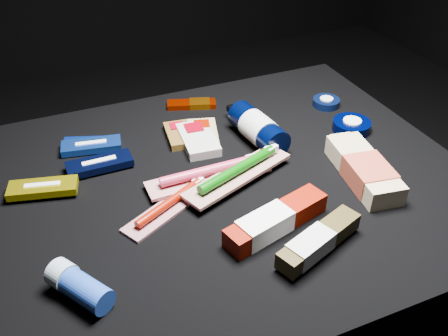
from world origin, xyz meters
name	(u,v)px	position (x,y,z in m)	size (l,w,h in m)	color
ground	(220,312)	(0.00, 0.00, 0.00)	(3.00, 3.00, 0.00)	black
cloth_table	(219,253)	(0.00, 0.00, 0.20)	(0.98, 0.78, 0.40)	black
luna_bar_0	(89,143)	(-0.21, 0.22, 0.41)	(0.12, 0.07, 0.01)	#0D35BB
luna_bar_1	(91,146)	(-0.21, 0.21, 0.41)	(0.13, 0.07, 0.02)	#1540AC
luna_bar_2	(100,164)	(-0.21, 0.13, 0.41)	(0.13, 0.05, 0.02)	black
luna_bar_3	(43,188)	(-0.32, 0.09, 0.41)	(0.13, 0.08, 0.02)	#C7B40B
clif_bar_0	(179,134)	(-0.02, 0.18, 0.41)	(0.07, 0.11, 0.02)	brown
clif_bar_1	(197,138)	(0.01, 0.15, 0.41)	(0.08, 0.13, 0.02)	beige
clif_bar_2	(203,134)	(0.03, 0.16, 0.41)	(0.09, 0.13, 0.02)	tan
power_bar	(194,104)	(0.06, 0.30, 0.41)	(0.12, 0.07, 0.01)	#821500
lotion_bottle	(258,128)	(0.13, 0.10, 0.43)	(0.08, 0.20, 0.06)	black
cream_tin_upper	(326,102)	(0.36, 0.18, 0.41)	(0.07, 0.07, 0.02)	black
cream_tin_lower	(352,126)	(0.35, 0.06, 0.41)	(0.08, 0.08, 0.03)	black
bodywash_bottle	(364,170)	(0.26, -0.10, 0.42)	(0.10, 0.22, 0.04)	beige
deodorant_stick	(79,286)	(-0.30, -0.18, 0.42)	(0.09, 0.11, 0.04)	#1F45AB
toothbrush_pack_0	(171,204)	(-0.11, -0.04, 0.41)	(0.20, 0.13, 0.02)	#AAA49E
toothbrush_pack_1	(210,173)	(-0.01, 0.01, 0.42)	(0.25, 0.06, 0.03)	silver
toothbrush_pack_2	(239,171)	(0.04, -0.02, 0.42)	(0.25, 0.14, 0.03)	#B9B3AC
toothpaste_carton_red	(272,222)	(0.03, -0.17, 0.42)	(0.21, 0.10, 0.04)	#7B0D00
toothpaste_carton_green	(316,243)	(0.07, -0.24, 0.42)	(0.18, 0.10, 0.03)	#372D10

